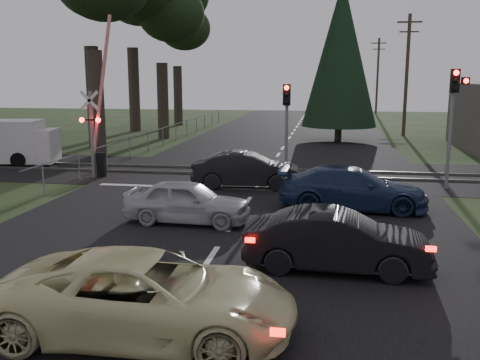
% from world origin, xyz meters
% --- Properties ---
extents(ground, '(120.00, 120.00, 0.00)m').
position_xyz_m(ground, '(0.00, 0.00, 0.00)').
color(ground, '#203216').
rests_on(ground, ground).
extents(road, '(14.00, 100.00, 0.01)m').
position_xyz_m(road, '(0.00, 10.00, 0.01)').
color(road, black).
rests_on(road, ground).
extents(rail_corridor, '(120.00, 8.00, 0.01)m').
position_xyz_m(rail_corridor, '(0.00, 12.00, 0.01)').
color(rail_corridor, black).
rests_on(rail_corridor, ground).
extents(stop_line, '(13.00, 0.35, 0.00)m').
position_xyz_m(stop_line, '(0.00, 8.20, 0.01)').
color(stop_line, silver).
rests_on(stop_line, ground).
extents(rail_near, '(120.00, 0.12, 0.10)m').
position_xyz_m(rail_near, '(0.00, 11.20, 0.05)').
color(rail_near, '#59544C').
rests_on(rail_near, ground).
extents(rail_far, '(120.00, 0.12, 0.10)m').
position_xyz_m(rail_far, '(0.00, 12.80, 0.05)').
color(rail_far, '#59544C').
rests_on(rail_far, ground).
extents(crossing_signal, '(1.62, 0.38, 6.96)m').
position_xyz_m(crossing_signal, '(-7.27, 9.79, 2.06)').
color(crossing_signal, slate).
rests_on(crossing_signal, ground).
extents(traffic_signal_right, '(0.68, 0.48, 4.70)m').
position_xyz_m(traffic_signal_right, '(7.55, 9.47, 3.31)').
color(traffic_signal_right, slate).
rests_on(traffic_signal_right, ground).
extents(traffic_signal_center, '(0.32, 0.48, 4.10)m').
position_xyz_m(traffic_signal_center, '(1.00, 10.68, 2.81)').
color(traffic_signal_center, slate).
rests_on(traffic_signal_center, ground).
extents(utility_pole_mid, '(1.80, 0.26, 9.00)m').
position_xyz_m(utility_pole_mid, '(8.50, 30.00, 4.73)').
color(utility_pole_mid, '#4C3D2D').
rests_on(utility_pole_mid, ground).
extents(utility_pole_far, '(1.80, 0.26, 9.00)m').
position_xyz_m(utility_pole_far, '(8.50, 55.00, 4.73)').
color(utility_pole_far, '#4C3D2D').
rests_on(utility_pole_far, ground).
extents(euc_tree_c, '(6.00, 6.00, 13.20)m').
position_xyz_m(euc_tree_c, '(-9.00, 25.00, 9.51)').
color(euc_tree_c, '#473D33').
rests_on(euc_tree_c, ground).
extents(euc_tree_e, '(6.00, 6.00, 13.20)m').
position_xyz_m(euc_tree_e, '(-11.00, 36.00, 9.51)').
color(euc_tree_e, '#473D33').
rests_on(euc_tree_e, ground).
extents(conifer_tree, '(5.20, 5.20, 11.00)m').
position_xyz_m(conifer_tree, '(3.50, 26.00, 5.99)').
color(conifer_tree, '#473D33').
rests_on(conifer_tree, ground).
extents(fence_left, '(0.10, 36.00, 1.20)m').
position_xyz_m(fence_left, '(-7.80, 22.50, 0.00)').
color(fence_left, slate).
rests_on(fence_left, ground).
extents(cream_coupe, '(5.18, 2.46, 1.43)m').
position_xyz_m(cream_coupe, '(-0.20, -4.16, 0.71)').
color(cream_coupe, beige).
rests_on(cream_coupe, ground).
extents(dark_hatchback, '(4.25, 1.62, 1.38)m').
position_xyz_m(dark_hatchback, '(3.05, -0.42, 0.69)').
color(dark_hatchback, black).
rests_on(dark_hatchback, ground).
extents(silver_car, '(3.92, 1.75, 1.31)m').
position_xyz_m(silver_car, '(-1.39, 3.03, 0.66)').
color(silver_car, '#ACAFB5').
rests_on(silver_car, ground).
extents(blue_sedan, '(4.95, 2.10, 1.43)m').
position_xyz_m(blue_sedan, '(3.65, 5.58, 0.71)').
color(blue_sedan, '#19284C').
rests_on(blue_sedan, ground).
extents(dark_car_far, '(4.43, 1.77, 1.43)m').
position_xyz_m(dark_car_far, '(-0.40, 8.61, 0.72)').
color(dark_car_far, black).
rests_on(dark_car_far, ground).
extents(white_van, '(6.05, 3.19, 2.25)m').
position_xyz_m(white_van, '(-13.71, 12.37, 1.14)').
color(white_van, white).
rests_on(white_van, ground).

